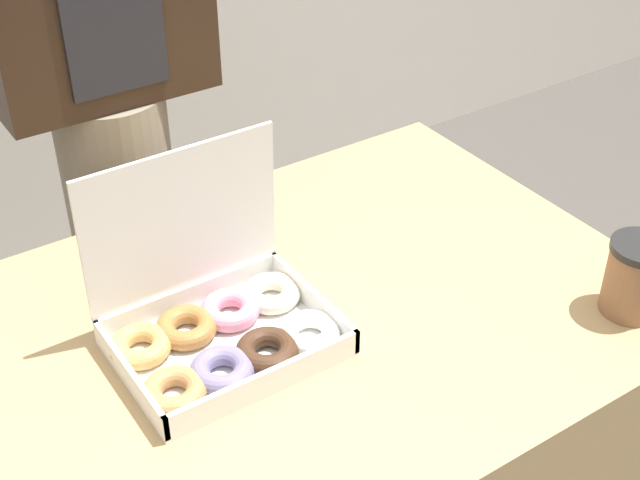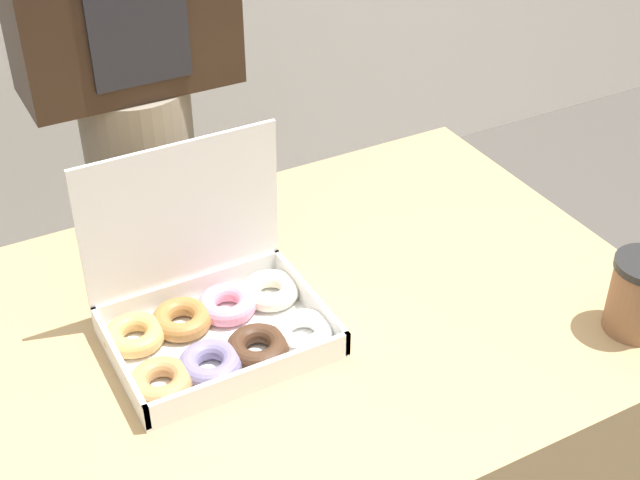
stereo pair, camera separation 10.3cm
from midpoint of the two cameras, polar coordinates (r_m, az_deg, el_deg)
The scene contains 4 objects.
table at distance 1.66m, azimuth -3.00°, elevation -14.51°, with size 1.14×0.81×0.73m.
donut_box at distance 1.34m, azimuth -8.63°, elevation -5.38°, with size 0.35×0.25×0.29m.
coffee_cup at distance 1.44m, azimuth 17.66°, elevation -2.35°, with size 0.10×0.10×0.13m.
person_customer at distance 1.83m, azimuth -15.32°, elevation 10.02°, with size 0.42×0.23×1.64m.
Camera 1 is at (-0.57, -0.92, 1.63)m, focal length 50.00 mm.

